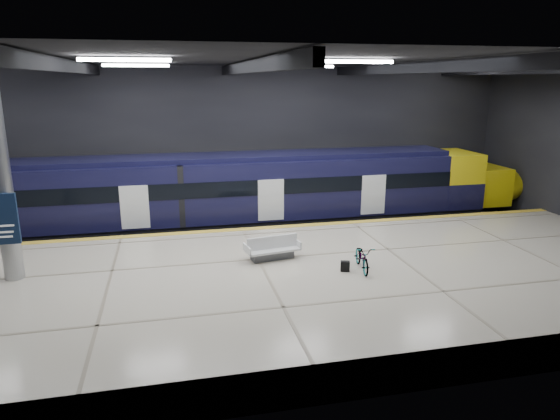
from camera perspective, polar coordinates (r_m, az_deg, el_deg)
name	(u,v)px	position (r m, az deg, el deg)	size (l,w,h in m)	color
ground	(254,277)	(19.28, -3.01, -7.68)	(30.00, 30.00, 0.00)	black
room_shell	(252,127)	(17.91, -3.26, 9.51)	(30.10, 16.10, 8.05)	black
platform	(266,290)	(16.80, -1.57, -9.12)	(30.00, 11.00, 1.10)	beige
safety_strip	(243,229)	(21.47, -4.30, -2.20)	(30.00, 0.40, 0.01)	gold
rails	(235,233)	(24.38, -5.21, -2.67)	(30.00, 1.52, 0.16)	gray
train	(240,193)	(23.90, -4.56, 1.90)	(29.40, 2.84, 3.79)	black
bench	(272,251)	(17.87, -0.89, -4.69)	(2.05, 1.11, 0.86)	#595B60
bicycle	(362,257)	(17.05, 9.39, -5.35)	(0.59, 1.70, 0.89)	#99999E
pannier_bag	(345,266)	(16.94, 7.45, -6.39)	(0.30, 0.18, 0.35)	black
info_column	(0,176)	(17.56, -29.32, 3.40)	(0.90, 0.78, 6.90)	#9EA0A5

